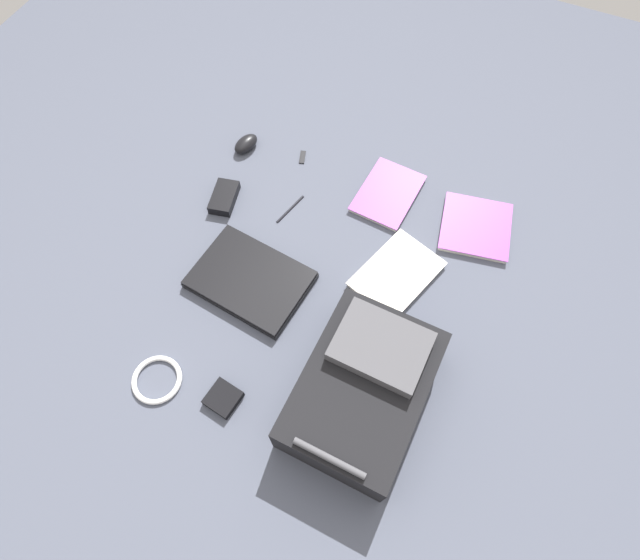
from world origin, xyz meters
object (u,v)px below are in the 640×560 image
(computer_mouse, at_px, (246,144))
(cable_coil, at_px, (157,380))
(book_comic, at_px, (476,227))
(earbud_pouch, at_px, (223,398))
(laptop, at_px, (250,279))
(usb_stick, at_px, (302,157))
(power_brick, at_px, (224,197))
(book_red, at_px, (397,274))
(pen_black, at_px, (290,209))
(backpack, at_px, (364,388))
(book_manual, at_px, (388,194))

(computer_mouse, distance_m, cable_coil, 0.86)
(book_comic, relative_size, earbud_pouch, 3.15)
(cable_coil, relative_size, earbud_pouch, 1.69)
(laptop, height_order, usb_stick, laptop)
(cable_coil, distance_m, power_brick, 0.62)
(book_comic, bearing_deg, book_red, 57.55)
(book_comic, distance_m, book_red, 0.31)
(book_comic, bearing_deg, laptop, 39.69)
(pen_black, distance_m, usb_stick, 0.22)
(backpack, distance_m, power_brick, 0.78)
(cable_coil, bearing_deg, earbud_pouch, -171.02)
(pen_black, bearing_deg, laptop, 91.67)
(backpack, bearing_deg, book_manual, -74.96)
(book_comic, distance_m, pen_black, 0.60)
(book_manual, bearing_deg, computer_mouse, 1.51)
(cable_coil, bearing_deg, usb_stick, -91.50)
(book_comic, height_order, pen_black, book_comic)
(book_comic, relative_size, power_brick, 2.04)
(book_manual, height_order, book_red, book_red)
(book_manual, xyz_separation_m, earbud_pouch, (0.16, 0.82, 0.00))
(backpack, relative_size, book_comic, 1.72)
(laptop, distance_m, earbud_pouch, 0.36)
(book_manual, xyz_separation_m, pen_black, (0.27, 0.19, -0.00))
(power_brick, bearing_deg, book_manual, -153.24)
(computer_mouse, bearing_deg, usb_stick, -153.07)
(power_brick, height_order, pen_black, power_brick)
(laptop, height_order, earbud_pouch, laptop)
(book_manual, height_order, earbud_pouch, earbud_pouch)
(backpack, bearing_deg, usb_stick, -53.72)
(book_manual, bearing_deg, book_red, 116.03)
(backpack, distance_m, book_comic, 0.67)
(laptop, relative_size, usb_stick, 6.52)
(cable_coil, bearing_deg, power_brick, -77.83)
(book_manual, height_order, cable_coil, book_manual)
(computer_mouse, bearing_deg, power_brick, 115.23)
(backpack, bearing_deg, cable_coil, 20.22)
(cable_coil, bearing_deg, book_comic, -127.69)
(laptop, relative_size, book_red, 1.18)
(laptop, relative_size, book_manual, 1.40)
(power_brick, xyz_separation_m, earbud_pouch, (-0.32, 0.58, -0.00))
(power_brick, bearing_deg, usb_stick, -119.66)
(laptop, relative_size, computer_mouse, 3.70)
(book_red, height_order, computer_mouse, computer_mouse)
(computer_mouse, xyz_separation_m, usb_stick, (-0.20, -0.04, -0.02))
(laptop, distance_m, book_manual, 0.54)
(book_manual, distance_m, pen_black, 0.33)
(book_manual, bearing_deg, cable_coil, 67.66)
(book_comic, relative_size, computer_mouse, 2.64)
(book_manual, distance_m, computer_mouse, 0.52)
(book_red, relative_size, pen_black, 2.32)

